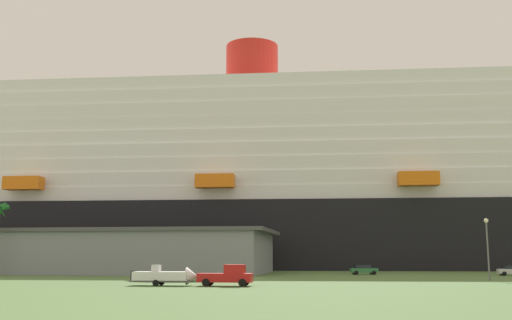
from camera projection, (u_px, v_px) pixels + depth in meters
name	position (u px, v px, depth m)	size (l,w,h in m)	color
ground_plane	(265.00, 272.00, 111.87)	(600.00, 600.00, 0.00)	#4C6B38
cruise_ship	(403.00, 195.00, 138.93)	(281.92, 43.73, 62.75)	black
terminal_building	(73.00, 252.00, 107.09)	(72.45, 27.61, 7.49)	gray
pickup_truck	(228.00, 276.00, 61.74)	(5.64, 2.36, 2.20)	red
small_boat_on_trailer	(168.00, 276.00, 62.57)	(8.11, 2.28, 2.15)	#595960
street_lamp	(487.00, 240.00, 76.63)	(0.56, 0.56, 7.81)	slate
parked_car_green_wagon	(364.00, 269.00, 97.89)	(4.61, 2.52, 1.58)	#2D723F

